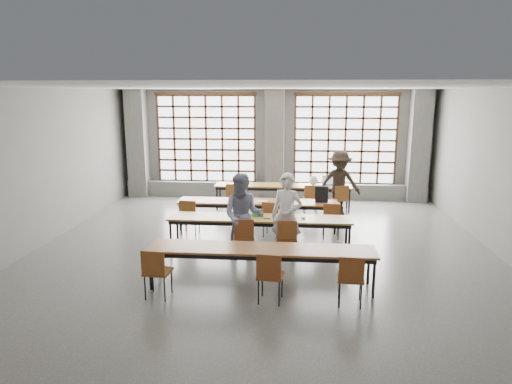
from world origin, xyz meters
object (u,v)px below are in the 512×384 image
desk_row_c (260,220)px  red_pouch (158,269)px  chair_mid_right (331,217)px  plastic_bag (314,180)px  chair_back_left (233,195)px  laptop_front (286,214)px  chair_near_right (351,275)px  student_male (287,216)px  chair_front_left (244,234)px  desk_row_b (257,203)px  chair_mid_centre (271,215)px  green_box (258,214)px  desk_row_d (261,251)px  laptop_back (329,183)px  phone (268,218)px  chair_near_mid (270,272)px  backpack (322,194)px  chair_mid_left (189,213)px  chair_back_mid (311,197)px  chair_front_right (287,235)px  chair_back_right (340,197)px  mouse (303,218)px  chair_near_left (156,269)px  student_back (339,183)px  desk_row_a (283,187)px

desk_row_c → red_pouch: (-1.52, -2.54, -0.16)m
chair_mid_right → plastic_bag: bearing=96.7°
chair_back_left → laptop_front: bearing=-61.5°
chair_near_right → student_male: bearing=116.9°
chair_front_left → desk_row_b: bearing=87.1°
chair_mid_centre → chair_near_right: size_ratio=1.00×
laptop_front → green_box: laptop_front is taller
desk_row_d → student_male: bearing=74.4°
desk_row_c → laptop_back: 4.11m
green_box → phone: 0.29m
chair_near_mid → green_box: (-0.43, 2.70, 0.24)m
desk_row_b → chair_mid_right: size_ratio=4.55×
backpack → student_male: bearing=-104.5°
chair_mid_left → green_box: size_ratio=3.52×
phone → backpack: bearing=53.3°
chair_back_mid → chair_front_right: 3.66m
chair_mid_centre → chair_near_right: bearing=-67.3°
desk_row_c → red_pouch: bearing=-120.8°
chair_back_right → mouse: 3.20m
laptop_back → chair_near_left: bearing=-117.3°
chair_near_mid → chair_front_left: bearing=108.3°
student_male → laptop_front: (-0.03, 0.61, -0.11)m
student_male → chair_mid_centre: bearing=124.9°
chair_back_left → plastic_bag: bearing=16.5°
chair_back_right → red_pouch: chair_back_right is taller
plastic_bag → red_pouch: bearing=-114.4°
green_box → chair_back_right: bearing=54.5°
desk_row_d → chair_mid_left: size_ratio=4.55×
chair_front_right → laptop_front: 0.78m
chair_near_left → chair_mid_right: bearing=48.1°
chair_mid_right → backpack: backpack is taller
chair_mid_centre → chair_mid_right: same height
chair_back_mid → laptop_back: size_ratio=2.35×
desk_row_d → backpack: 3.78m
chair_near_mid → student_back: bearing=74.2°
desk_row_b → desk_row_c: same height
chair_back_left → laptop_front: (1.56, -2.88, 0.25)m
chair_mid_left → student_back: (3.78, 2.22, 0.38)m
student_male → desk_row_c: bearing=159.4°
chair_mid_left → desk_row_c: bearing=-26.6°
chair_front_right → backpack: bearing=69.6°
chair_back_mid → chair_back_left: bearing=-180.0°
chair_front_left → laptop_front: 1.15m
desk_row_a → chair_near_right: (1.28, -6.23, -0.13)m
chair_back_mid → red_pouch: size_ratio=4.40×
chair_back_right → student_male: student_male is taller
desk_row_d → chair_near_right: (1.49, -0.63, -0.13)m
desk_row_b → chair_front_left: (-0.11, -2.15, -0.13)m
chair_front_left → chair_front_right: bearing=-0.1°
desk_row_c → desk_row_b: bearing=96.6°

